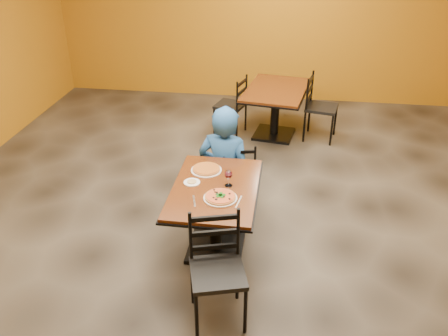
% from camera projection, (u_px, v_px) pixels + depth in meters
% --- Properties ---
extents(floor, '(7.00, 8.00, 0.01)m').
position_uv_depth(floor, '(223.00, 221.00, 5.27)').
color(floor, black).
rests_on(floor, ground).
extents(wall_back, '(7.00, 0.01, 3.00)m').
position_uv_depth(wall_back, '(257.00, 13.00, 8.01)').
color(wall_back, '#AA6912').
rests_on(wall_back, ground).
extents(table_main, '(0.83, 1.23, 0.75)m').
position_uv_depth(table_main, '(215.00, 204.00, 4.57)').
color(table_main, '#59310E').
rests_on(table_main, floor).
extents(table_second, '(1.05, 1.40, 0.75)m').
position_uv_depth(table_second, '(276.00, 101.00, 6.99)').
color(table_second, '#59310E').
rests_on(table_second, floor).
extents(chair_main_near, '(0.54, 0.54, 0.96)m').
position_uv_depth(chair_main_near, '(218.00, 274.00, 3.81)').
color(chair_main_near, black).
rests_on(chair_main_near, floor).
extents(chair_main_far, '(0.44, 0.44, 0.83)m').
position_uv_depth(chair_main_far, '(238.00, 172.00, 5.40)').
color(chair_main_far, black).
rests_on(chair_main_far, floor).
extents(chair_second_left, '(0.50, 0.50, 0.90)m').
position_uv_depth(chair_second_left, '(230.00, 105.00, 7.12)').
color(chair_second_left, black).
rests_on(chair_second_left, floor).
extents(chair_second_right, '(0.52, 0.52, 0.97)m').
position_uv_depth(chair_second_right, '(322.00, 108.00, 6.94)').
color(chair_second_right, black).
rests_on(chair_second_right, floor).
extents(diner, '(0.69, 0.51, 1.26)m').
position_uv_depth(diner, '(225.00, 159.00, 5.23)').
color(diner, '#194D8E').
rests_on(diner, floor).
extents(plate_main, '(0.31, 0.31, 0.01)m').
position_uv_depth(plate_main, '(220.00, 198.00, 4.30)').
color(plate_main, white).
rests_on(plate_main, table_main).
extents(pizza_main, '(0.28, 0.28, 0.02)m').
position_uv_depth(pizza_main, '(220.00, 196.00, 4.29)').
color(pizza_main, maroon).
rests_on(pizza_main, plate_main).
extents(plate_far, '(0.31, 0.31, 0.01)m').
position_uv_depth(plate_far, '(206.00, 170.00, 4.75)').
color(plate_far, white).
rests_on(plate_far, table_main).
extents(pizza_far, '(0.28, 0.28, 0.02)m').
position_uv_depth(pizza_far, '(206.00, 169.00, 4.74)').
color(pizza_far, '#B07321').
rests_on(pizza_far, plate_far).
extents(side_plate, '(0.16, 0.16, 0.01)m').
position_uv_depth(side_plate, '(192.00, 182.00, 4.54)').
color(side_plate, white).
rests_on(side_plate, table_main).
extents(dip, '(0.09, 0.09, 0.01)m').
position_uv_depth(dip, '(192.00, 182.00, 4.54)').
color(dip, tan).
rests_on(dip, side_plate).
extents(wine_glass, '(0.08, 0.08, 0.18)m').
position_uv_depth(wine_glass, '(228.00, 177.00, 4.46)').
color(wine_glass, white).
rests_on(wine_glass, table_main).
extents(fork, '(0.07, 0.19, 0.00)m').
position_uv_depth(fork, '(194.00, 201.00, 4.26)').
color(fork, silver).
rests_on(fork, table_main).
extents(knife, '(0.04, 0.21, 0.00)m').
position_uv_depth(knife, '(239.00, 202.00, 4.25)').
color(knife, silver).
rests_on(knife, table_main).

